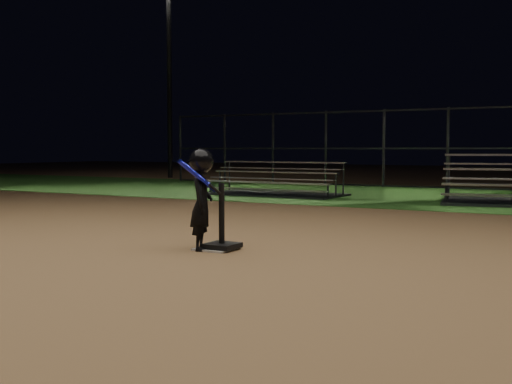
# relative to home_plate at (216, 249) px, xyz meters

# --- Properties ---
(ground) EXTENTS (80.00, 80.00, 0.00)m
(ground) POSITION_rel_home_plate_xyz_m (0.00, 0.00, -0.01)
(ground) COLOR #9C7246
(ground) RESTS_ON ground
(grass_strip) EXTENTS (60.00, 8.00, 0.01)m
(grass_strip) POSITION_rel_home_plate_xyz_m (0.00, 10.00, -0.01)
(grass_strip) COLOR #28591C
(grass_strip) RESTS_ON ground
(home_plate) EXTENTS (0.45, 0.45, 0.02)m
(home_plate) POSITION_rel_home_plate_xyz_m (0.00, 0.00, 0.00)
(home_plate) COLOR beige
(home_plate) RESTS_ON ground
(batting_tee) EXTENTS (0.38, 0.38, 0.80)m
(batting_tee) POSITION_rel_home_plate_xyz_m (0.07, 0.01, 0.16)
(batting_tee) COLOR black
(batting_tee) RESTS_ON home_plate
(child_batter) EXTENTS (0.46, 0.66, 1.24)m
(child_batter) POSITION_rel_home_plate_xyz_m (-0.14, -0.11, 0.65)
(child_batter) COLOR black
(child_batter) RESTS_ON ground
(bleacher_left) EXTENTS (3.67, 1.84, 0.89)m
(bleacher_left) POSITION_rel_home_plate_xyz_m (-3.48, 8.24, 0.17)
(bleacher_left) COLOR silver
(bleacher_left) RESTS_ON ground
(backstop_fence) EXTENTS (20.08, 0.08, 2.50)m
(backstop_fence) POSITION_rel_home_plate_xyz_m (0.00, 13.00, 1.24)
(backstop_fence) COLOR #38383D
(backstop_fence) RESTS_ON ground
(light_pole_left) EXTENTS (0.90, 0.53, 8.30)m
(light_pole_left) POSITION_rel_home_plate_xyz_m (-12.00, 14.94, 4.93)
(light_pole_left) COLOR #2D2D30
(light_pole_left) RESTS_ON ground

